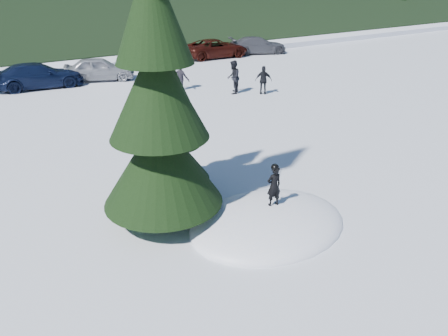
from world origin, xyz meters
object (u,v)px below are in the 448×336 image
spruce_short (171,127)px  child_skier (274,186)px  adult_1 (264,80)px  car_3 (39,76)px  adult_2 (181,76)px  spruce_tall (158,103)px  adult_0 (233,77)px  car_6 (216,48)px  car_4 (99,69)px  car_7 (258,45)px  car_5 (146,55)px

spruce_short → child_skier: (1.46, -3.06, -1.05)m
adult_1 → car_3: (-10.08, 8.18, -0.06)m
spruce_short → adult_2: spruce_short is taller
spruce_tall → adult_1: (10.37, 9.12, -2.55)m
adult_0 → car_6: (4.92, 9.76, -0.20)m
adult_2 → car_4: adult_2 is taller
car_6 → adult_0: bearing=157.1°
child_skier → car_6: child_skier is taller
adult_2 → car_7: 12.91m
spruce_tall → car_6: 24.46m
adult_2 → car_3: size_ratio=0.33×
car_4 → child_skier: bearing=-164.7°
spruce_short → car_3: (-0.71, 15.89, -1.39)m
spruce_short → adult_1: spruce_short is taller
spruce_short → child_skier: spruce_short is taller
spruce_tall → car_6: (13.98, 19.90, -2.61)m
spruce_short → adult_0: 11.95m
spruce_short → car_5: size_ratio=1.43×
car_7 → adult_0: bearing=157.6°
spruce_tall → car_4: spruce_tall is taller
child_skier → adult_0: (6.60, 11.80, -0.14)m
car_3 → car_4: same height
car_3 → car_7: bearing=-77.3°
spruce_tall → adult_1: spruce_tall is taller
child_skier → car_6: bearing=-109.5°
adult_2 → car_5: size_ratio=0.43×
spruce_tall → car_5: 22.23m
child_skier → car_4: child_skier is taller
child_skier → car_7: 26.15m
adult_0 → adult_2: size_ratio=1.13×
car_4 → car_6: 10.49m
car_7 → spruce_short: bearing=157.6°
spruce_short → spruce_tall: bearing=-125.5°
adult_1 → car_7: 12.78m
car_5 → car_4: bearing=127.6°
spruce_short → car_4: bearing=79.8°
spruce_short → adult_2: (6.02, 11.00, -1.30)m
adult_0 → car_3: (-8.77, 7.15, -0.19)m
adult_2 → car_4: (-3.17, 4.82, -0.09)m
adult_0 → car_7: adult_0 is taller
car_5 → car_6: size_ratio=0.74×
car_4 → car_3: bearing=108.3°
adult_1 → car_3: adult_1 is taller
spruce_tall → adult_2: size_ratio=5.35×
car_3 → adult_1: bearing=-123.7°
adult_1 → car_5: 11.49m
car_7 → car_4: bearing=119.9°
spruce_short → adult_1: 12.21m
car_6 → car_7: size_ratio=1.10×
adult_2 → child_skier: bearing=134.7°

